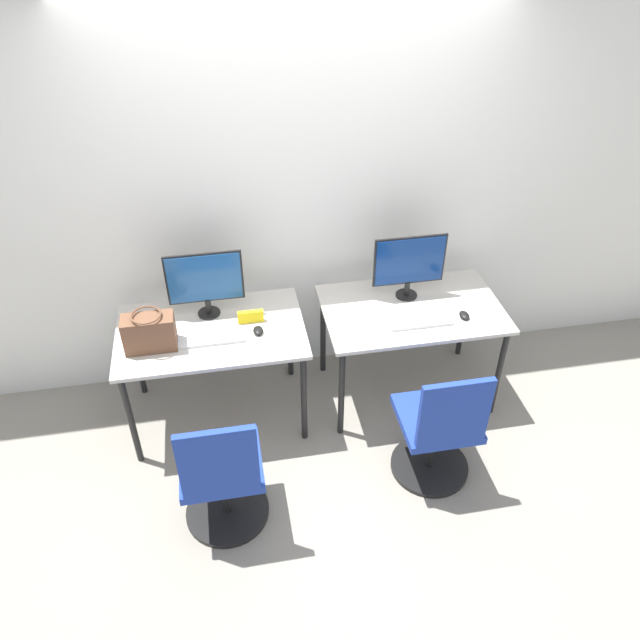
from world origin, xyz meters
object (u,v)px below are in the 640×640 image
office_chair_right (439,433)px  handbag (149,332)px  monitor_right (409,264)px  mouse_right (464,315)px  keyboard_left (211,338)px  keyboard_right (420,321)px  office_chair_left (223,479)px  mouse_left (258,331)px  monitor_left (205,281)px

office_chair_right → handbag: handbag is taller
monitor_right → mouse_right: bearing=-45.6°
keyboard_left → monitor_right: 1.33m
monitor_right → handbag: size_ratio=1.57×
mouse_right → office_chair_right: (-0.33, -0.60, -0.37)m
mouse_right → keyboard_right: bearing=-179.6°
office_chair_left → handbag: handbag is taller
keyboard_right → handbag: size_ratio=1.34×
monitor_right → handbag: (-1.64, -0.25, -0.13)m
keyboard_right → office_chair_left: bearing=-151.5°
office_chair_left → handbag: 0.95m
mouse_left → monitor_right: (1.00, 0.22, 0.23)m
keyboard_left → mouse_right: (1.58, -0.06, 0.01)m
handbag → mouse_left: bearing=2.5°
keyboard_left → handbag: bearing=-178.0°
office_chair_left → mouse_left: bearing=69.4°
keyboard_left → mouse_right: 1.58m
mouse_right → office_chair_right: bearing=-119.0°
keyboard_right → mouse_right: (0.29, 0.00, 0.01)m
office_chair_left → keyboard_right: bearing=28.5°
mouse_left → handbag: 0.64m
monitor_left → mouse_left: (0.29, -0.25, -0.23)m
mouse_right → mouse_left: bearing=176.5°
office_chair_left → mouse_right: (1.59, 0.71, 0.37)m
monitor_left → mouse_right: size_ratio=5.22×
keyboard_right → office_chair_right: bearing=-94.0°
mouse_left → office_chair_right: 1.23m
monitor_right → keyboard_right: bearing=-90.0°
keyboard_left → mouse_left: (0.29, 0.02, 0.01)m
keyboard_left → mouse_right: size_ratio=4.47×
monitor_right → mouse_right: monitor_right is taller
monitor_right → mouse_left: bearing=-167.8°
office_chair_right → office_chair_left: bearing=-175.1°
keyboard_right → handbag: bearing=178.1°
keyboard_left → office_chair_right: (1.25, -0.66, -0.36)m
office_chair_right → handbag: 1.78m
keyboard_left → monitor_left: bearing=90.0°
keyboard_left → mouse_right: bearing=-2.3°
monitor_left → handbag: 0.46m
mouse_left → mouse_right: 1.30m
keyboard_left → keyboard_right: same height
handbag → monitor_left: bearing=39.0°
keyboard_left → mouse_right: mouse_right is taller
keyboard_left → mouse_left: bearing=3.2°
office_chair_left → handbag: bearing=113.9°
monitor_left → keyboard_left: bearing=-90.0°
mouse_right → office_chair_right: size_ratio=0.10×
office_chair_left → office_chair_right: same height
monitor_left → keyboard_left: 0.36m
handbag → keyboard_right: bearing=-1.9°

